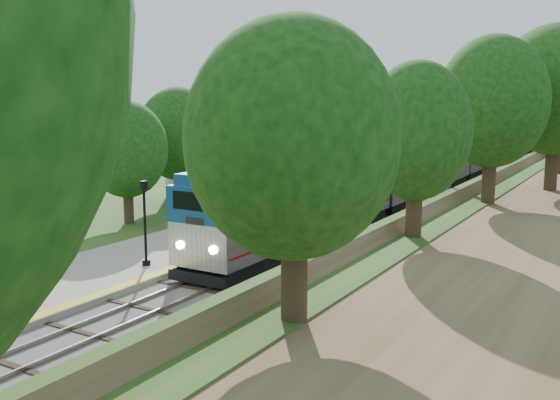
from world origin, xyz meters
The scene contains 10 objects.
ground centered at (0.00, 0.00, 0.00)m, with size 320.00×320.00×0.00m, color #2D4C19.
trackbed centered at (2.00, 60.00, 0.07)m, with size 9.50×170.00×0.28m.
platform centered at (-5.20, 16.00, 0.19)m, with size 6.40×68.00×0.38m, color gray.
yellow_stripe centered at (-2.35, 16.00, 0.39)m, with size 0.55×68.00×0.01m, color gold.
station_building centered at (-14.00, 30.00, 4.09)m, with size 8.60×6.60×8.00m.
signal_gantry centered at (2.47, 54.99, 4.82)m, with size 8.40×0.38×6.20m.
trees_behind_platform centered at (-11.17, 20.67, 4.53)m, with size 7.82×53.32×7.21m.
train centered at (0.00, 70.38, 2.37)m, with size 3.16×126.60×4.65m.
lamppost_far centered at (-3.76, 9.15, 2.18)m, with size 0.40×0.40×4.02m.
signal_farside centered at (6.20, 24.21, 3.96)m, with size 0.34×0.27×6.28m.
Camera 1 is at (16.26, -12.28, 8.19)m, focal length 40.00 mm.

